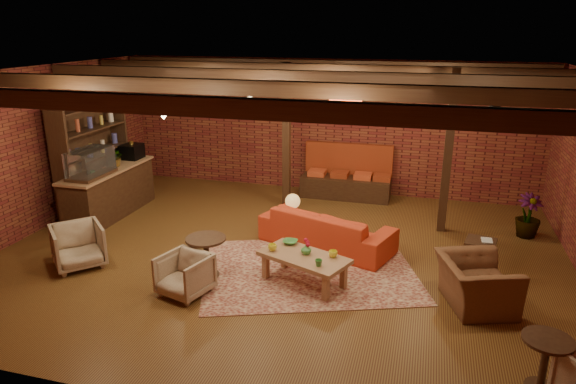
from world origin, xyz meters
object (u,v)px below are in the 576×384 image
(armchair_b, at_px, (185,273))
(round_table_right, at_px, (545,356))
(armchair_right, at_px, (477,276))
(plant_tall, at_px, (535,173))
(round_table_left, at_px, (206,250))
(side_table_book, at_px, (481,243))
(sofa, at_px, (327,229))
(side_table_lamp, at_px, (293,205))
(coffee_table, at_px, (304,258))
(armchair_a, at_px, (78,244))

(armchair_b, relative_size, round_table_right, 1.09)
(round_table_right, bearing_deg, armchair_right, 109.71)
(armchair_b, height_order, plant_tall, plant_tall)
(round_table_left, bearing_deg, side_table_book, 18.59)
(sofa, relative_size, round_table_left, 3.62)
(armchair_b, bearing_deg, armchair_right, 27.74)
(round_table_right, bearing_deg, side_table_book, 99.00)
(sofa, bearing_deg, armchair_b, 72.19)
(side_table_lamp, xyz_separation_m, side_table_book, (3.37, -0.44, -0.20))
(coffee_table, height_order, plant_tall, plant_tall)
(round_table_right, bearing_deg, armchair_b, 169.63)
(round_table_left, relative_size, round_table_right, 1.04)
(armchair_b, bearing_deg, sofa, 69.79)
(round_table_left, distance_m, armchair_b, 0.65)
(side_table_lamp, xyz_separation_m, armchair_right, (3.23, -1.69, -0.21))
(sofa, height_order, side_table_book, sofa)
(side_table_lamp, bearing_deg, plant_tall, 16.72)
(armchair_right, height_order, plant_tall, plant_tall)
(armchair_a, xyz_separation_m, armchair_right, (6.43, 0.44, 0.08))
(coffee_table, relative_size, armchair_b, 2.21)
(coffee_table, relative_size, plant_tall, 0.61)
(coffee_table, xyz_separation_m, armchair_b, (-1.66, -0.84, -0.07))
(side_table_lamp, bearing_deg, armchair_right, -27.71)
(sofa, bearing_deg, round_table_left, 64.53)
(armchair_b, xyz_separation_m, plant_tall, (5.40, 3.84, 0.93))
(round_table_left, relative_size, armchair_a, 0.84)
(coffee_table, height_order, armchair_b, coffee_table)
(sofa, height_order, armchair_a, armchair_a)
(round_table_right, bearing_deg, armchair_a, 169.67)
(side_table_book, xyz_separation_m, plant_tall, (1.00, 1.76, 0.80))
(side_table_lamp, relative_size, round_table_right, 1.38)
(side_table_book, bearing_deg, armchair_a, -165.60)
(armchair_a, height_order, round_table_right, armchair_a)
(coffee_table, height_order, armchair_right, armchair_right)
(round_table_right, bearing_deg, coffee_table, 151.68)
(armchair_right, bearing_deg, coffee_table, 71.18)
(coffee_table, xyz_separation_m, armchair_a, (-3.84, -0.44, -0.02))
(round_table_right, bearing_deg, side_table_lamp, 138.37)
(armchair_right, relative_size, plant_tall, 0.43)
(coffee_table, distance_m, side_table_lamp, 1.82)
(sofa, bearing_deg, armchair_a, 45.17)
(round_table_left, xyz_separation_m, plant_tall, (5.32, 3.21, 0.82))
(armchair_a, height_order, side_table_book, armchair_a)
(armchair_b, xyz_separation_m, side_table_book, (4.40, 2.08, 0.14))
(sofa, distance_m, side_table_book, 2.68)
(coffee_table, distance_m, side_table_book, 3.01)
(side_table_book, bearing_deg, round_table_left, -161.41)
(round_table_right, xyz_separation_m, plant_tall, (0.53, 4.73, 0.85))
(armchair_right, distance_m, round_table_right, 1.83)
(sofa, relative_size, side_table_lamp, 2.73)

